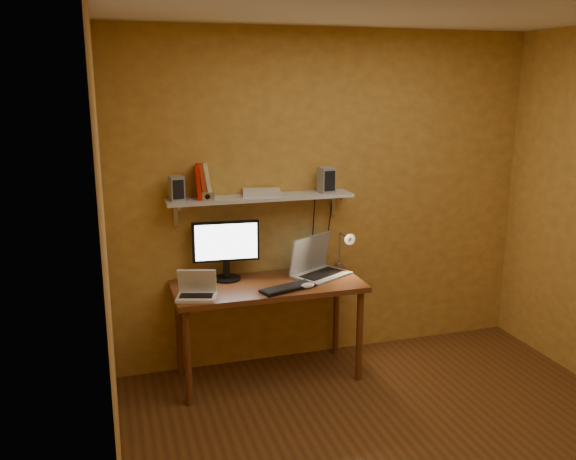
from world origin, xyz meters
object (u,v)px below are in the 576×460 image
object	(u,v)px
wall_shelf	(261,198)
router	(262,193)
mouse	(308,285)
speaker_right	(326,180)
keyboard	(288,288)
laptop	(316,265)
desk_lamp	(345,245)
monitor	(226,247)
netbook	(197,290)
desk	(268,295)
speaker_left	(177,188)
shelf_camera	(208,196)

from	to	relation	value
wall_shelf	router	size ratio (longest dim) A/B	5.08
mouse	speaker_right	world-z (taller)	speaker_right
keyboard	laptop	bearing A→B (deg)	21.96
desk_lamp	speaker_right	xyz separation A→B (m)	(-0.14, 0.06, 0.51)
monitor	keyboard	xyz separation A→B (m)	(0.37, -0.35, -0.24)
speaker_right	netbook	bearing A→B (deg)	-171.03
desk_lamp	router	bearing A→B (deg)	173.54
keyboard	wall_shelf	bearing A→B (deg)	87.30
desk	keyboard	world-z (taller)	keyboard
laptop	speaker_right	xyz separation A→B (m)	(0.10, 0.09, 0.64)
desk_lamp	router	size ratio (longest dim) A/B	1.36
speaker_left	monitor	bearing A→B (deg)	-8.18
speaker_right	mouse	bearing A→B (deg)	-134.22
monitor	netbook	xyz separation A→B (m)	(-0.27, -0.32, -0.20)
speaker_left	speaker_right	world-z (taller)	speaker_right
wall_shelf	desk_lamp	world-z (taller)	wall_shelf
wall_shelf	router	bearing A→B (deg)	33.06
mouse	router	size ratio (longest dim) A/B	0.38
desk	desk_lamp	world-z (taller)	desk_lamp
mouse	desk_lamp	xyz separation A→B (m)	(0.41, 0.30, 0.19)
netbook	speaker_left	size ratio (longest dim) A/B	1.76
speaker_right	monitor	bearing A→B (deg)	172.03
desk	wall_shelf	bearing A→B (deg)	90.00
wall_shelf	mouse	world-z (taller)	wall_shelf
speaker_right	shelf_camera	distance (m)	0.92
wall_shelf	mouse	xyz separation A→B (m)	(0.25, -0.37, -0.59)
desk_lamp	shelf_camera	xyz separation A→B (m)	(-1.06, 0.01, 0.45)
netbook	shelf_camera	world-z (taller)	shelf_camera
netbook	mouse	distance (m)	0.80
keyboard	desk_lamp	bearing A→B (deg)	9.44
wall_shelf	speaker_left	bearing A→B (deg)	-179.78
laptop	desk_lamp	size ratio (longest dim) A/B	1.34
shelf_camera	keyboard	bearing A→B (deg)	-30.81
laptop	speaker_left	xyz separation A→B (m)	(-1.03, 0.10, 0.63)
speaker_left	router	xyz separation A→B (m)	(0.62, 0.01, -0.06)
monitor	keyboard	bearing A→B (deg)	-38.77
desk	router	bearing A→B (deg)	87.46
laptop	speaker_right	size ratio (longest dim) A/B	2.58
desk	shelf_camera	size ratio (longest dim) A/B	13.75
desk	speaker_right	world-z (taller)	speaker_right
desk_lamp	shelf_camera	size ratio (longest dim) A/B	3.68
desk	wall_shelf	distance (m)	0.72
netbook	keyboard	xyz separation A→B (m)	(0.65, -0.03, -0.04)
monitor	shelf_camera	bearing A→B (deg)	-152.73
mouse	speaker_right	bearing A→B (deg)	44.88
desk	speaker_left	distance (m)	1.03
desk_lamp	speaker_left	distance (m)	1.37
wall_shelf	desk_lamp	xyz separation A→B (m)	(0.66, -0.07, -0.40)
keyboard	desk_lamp	size ratio (longest dim) A/B	1.08
speaker_left	keyboard	bearing A→B (deg)	-34.03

